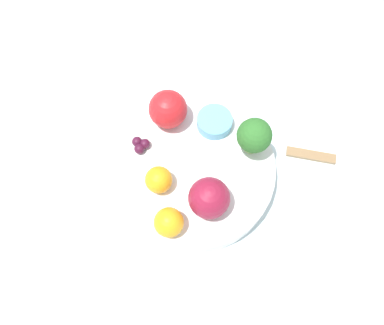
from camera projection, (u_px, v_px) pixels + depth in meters
ground_plane at (192, 179)px, 0.61m from camera, size 6.00×6.00×0.00m
table_surface at (192, 177)px, 0.60m from camera, size 1.20×1.20×0.02m
bowl at (192, 170)px, 0.57m from camera, size 0.25×0.25×0.04m
broccoli at (254, 136)px, 0.53m from camera, size 0.05×0.05×0.07m
apple_red at (168, 109)px, 0.56m from camera, size 0.06×0.06×0.06m
apple_green at (209, 198)px, 0.50m from camera, size 0.06×0.06×0.06m
orange_front at (159, 180)px, 0.52m from camera, size 0.04×0.04×0.04m
orange_back at (169, 222)px, 0.50m from camera, size 0.04×0.04×0.04m
grape_cluster at (140, 145)px, 0.56m from camera, size 0.03×0.03×0.02m
small_cup at (214, 122)px, 0.57m from camera, size 0.05×0.05×0.02m
spoon at (311, 155)px, 0.60m from camera, size 0.08×0.04×0.01m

